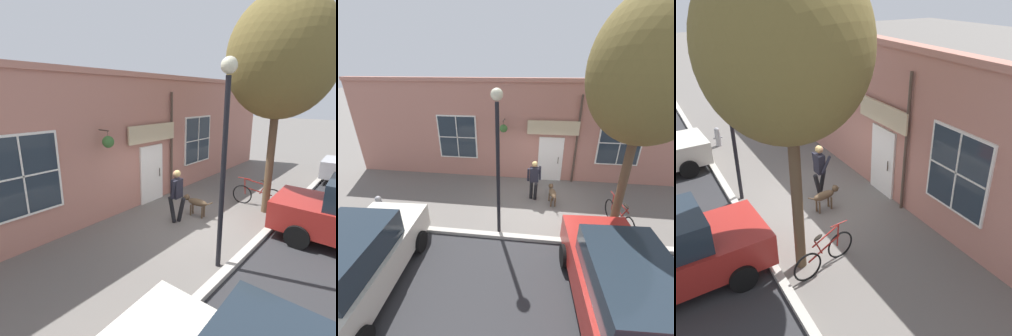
{
  "view_description": "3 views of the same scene",
  "coord_description": "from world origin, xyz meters",
  "views": [
    {
      "loc": [
        4.3,
        -6.04,
        3.77
      ],
      "look_at": [
        -1.15,
        0.21,
        1.5
      ],
      "focal_mm": 28.0,
      "sensor_mm": 36.0,
      "label": 1
    },
    {
      "loc": [
        7.51,
        -0.38,
        5.04
      ],
      "look_at": [
        -0.76,
        -1.41,
        1.16
      ],
      "focal_mm": 24.0,
      "sensor_mm": 36.0,
      "label": 2
    },
    {
      "loc": [
        3.93,
        8.63,
        5.91
      ],
      "look_at": [
        -1.15,
        -0.1,
        0.83
      ],
      "focal_mm": 40.0,
      "sensor_mm": 36.0,
      "label": 3
    }
  ],
  "objects": [
    {
      "name": "ground_plane",
      "position": [
        0.0,
        0.0,
        0.0
      ],
      "size": [
        90.0,
        90.0,
        0.0
      ],
      "primitive_type": "plane",
      "color": "#66605B"
    },
    {
      "name": "storefront_facade",
      "position": [
        -2.34,
        -0.0,
        2.27
      ],
      "size": [
        0.95,
        18.0,
        4.52
      ],
      "color": "#B27566",
      "rests_on": "ground_plane"
    },
    {
      "name": "pedestrian_walking",
      "position": [
        -0.4,
        -0.25,
        1.0
      ],
      "size": [
        0.53,
        0.55,
        1.68
      ],
      "color": "black",
      "rests_on": "ground_plane"
    },
    {
      "name": "dog_on_leash",
      "position": [
        -0.2,
        0.49,
        0.47
      ],
      "size": [
        1.08,
        0.34,
        0.69
      ],
      "color": "brown",
      "rests_on": "ground_plane"
    },
    {
      "name": "street_tree_by_curb",
      "position": [
        1.34,
        2.26,
        4.79
      ],
      "size": [
        3.23,
        2.91,
        6.64
      ],
      "color": "brown",
      "rests_on": "ground_plane"
    },
    {
      "name": "leaning_bicycle",
      "position": [
        0.95,
        2.63,
        0.38
      ],
      "size": [
        1.7,
        0.44,
        1.0
      ],
      "color": "black",
      "rests_on": "ground_plane"
    },
    {
      "name": "street_lamp",
      "position": [
        1.72,
        -1.33,
        2.97
      ],
      "size": [
        0.32,
        0.32,
        4.5
      ],
      "color": "black",
      "rests_on": "ground_plane"
    },
    {
      "name": "fire_hydrant",
      "position": [
        1.34,
        -5.75,
        0.4
      ],
      "size": [
        0.34,
        0.2,
        0.77
      ],
      "color": "#99999E",
      "rests_on": "ground_plane"
    }
  ]
}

